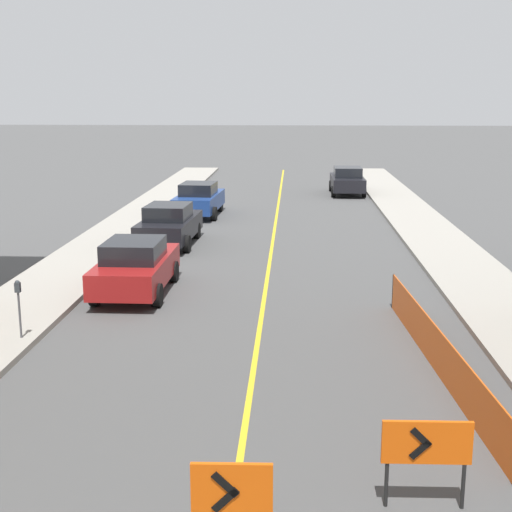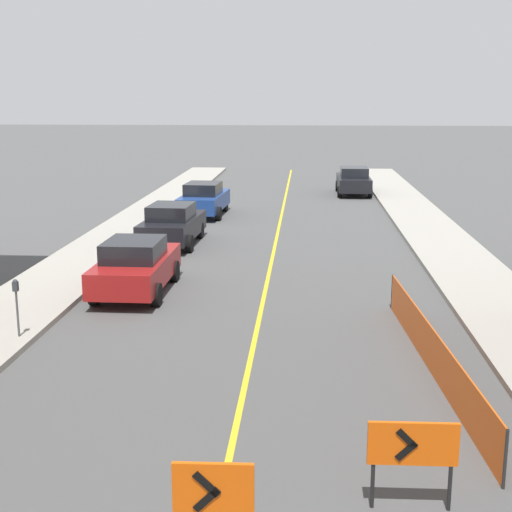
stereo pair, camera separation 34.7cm
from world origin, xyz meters
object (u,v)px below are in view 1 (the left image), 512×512
parked_car_opposite_side (347,181)px  parked_car_curb_mid (169,224)px  arrow_barricade_secondary (427,446)px  parked_car_curb_near (136,266)px  parked_car_curb_far (199,199)px  parking_meter_far_curb (18,297)px  arrow_barricade_primary (232,496)px

parked_car_opposite_side → parked_car_curb_mid: bearing=-117.3°
arrow_barricade_secondary → parked_car_curb_mid: 18.62m
parked_car_curb_near → parked_car_opposite_side: same height
parked_car_curb_mid → parked_car_curb_far: 6.83m
parked_car_curb_far → parked_car_opposite_side: bearing=50.3°
parked_car_opposite_side → parking_meter_far_curb: parked_car_opposite_side is taller
arrow_barricade_secondary → parked_car_curb_mid: size_ratio=0.29×
parking_meter_far_curb → parked_car_curb_near: bearing=68.8°
arrow_barricade_primary → parked_car_curb_mid: parked_car_curb_mid is taller
parked_car_curb_mid → arrow_barricade_primary: bearing=-75.3°
parked_car_opposite_side → parking_meter_far_curb: bearing=-109.3°
arrow_barricade_secondary → parked_car_curb_near: size_ratio=0.30×
arrow_barricade_primary → parked_car_curb_mid: bearing=100.4°
parked_car_curb_near → parked_car_curb_mid: same height
arrow_barricade_secondary → parked_car_curb_near: parked_car_curb_near is taller
parked_car_opposite_side → parked_car_curb_far: bearing=-132.8°
arrow_barricade_secondary → parked_car_curb_mid: bearing=109.4°
parked_car_curb_mid → parked_car_opposite_side: size_ratio=1.02×
parked_car_curb_far → parking_meter_far_curb: parked_car_curb_far is taller
parked_car_curb_near → parked_car_opposite_side: size_ratio=1.00×
parking_meter_far_curb → arrow_barricade_secondary: bearing=-37.8°
arrow_barricade_secondary → parked_car_opposite_side: size_ratio=0.30×
arrow_barricade_secondary → parked_car_curb_far: parked_car_curb_far is taller
parked_car_curb_near → parked_car_curb_far: 13.64m
parked_car_curb_mid → parked_car_curb_far: (0.23, 6.83, 0.00)m
parked_car_curb_mid → arrow_barricade_secondary: bearing=-66.7°
arrow_barricade_primary → parked_car_opposite_side: (3.78, 33.80, -0.18)m
parking_meter_far_curb → arrow_barricade_primary: bearing=-54.4°
arrow_barricade_primary → arrow_barricade_secondary: size_ratio=1.08×
arrow_barricade_secondary → parked_car_curb_near: (-6.32, 10.62, -0.12)m
arrow_barricade_primary → arrow_barricade_secondary: bearing=28.4°
parked_car_curb_near → parking_meter_far_curb: 4.72m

